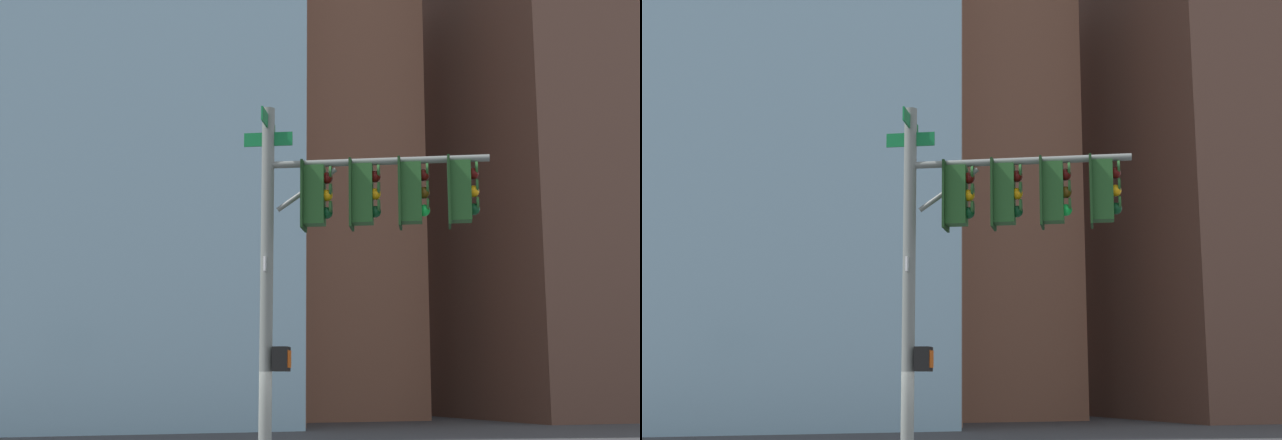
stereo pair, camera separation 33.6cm
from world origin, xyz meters
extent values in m
cylinder|color=slate|center=(0.22, 0.47, 3.50)|extent=(0.22, 0.22, 6.99)
cylinder|color=slate|center=(1.10, 2.11, 5.98)|extent=(1.87, 3.35, 0.12)
cylinder|color=slate|center=(0.54, 1.06, 5.53)|extent=(0.56, 0.95, 0.75)
cube|color=#0F6B33|center=(0.22, 0.47, 6.74)|extent=(1.01, 0.56, 0.24)
cube|color=#0F6B33|center=(0.22, 0.47, 6.44)|extent=(0.42, 0.76, 0.24)
cube|color=white|center=(0.22, 0.47, 4.26)|extent=(0.41, 0.24, 0.24)
cube|color=#1E4C1E|center=(0.60, 1.18, 5.42)|extent=(0.46, 0.46, 1.00)
cube|color=black|center=(0.52, 1.01, 5.42)|extent=(0.50, 0.29, 1.16)
sphere|color=#470A07|center=(0.70, 1.36, 5.72)|extent=(0.20, 0.20, 0.20)
cylinder|color=#1E4C1E|center=(0.73, 1.42, 5.81)|extent=(0.22, 0.14, 0.23)
sphere|color=#F29E0C|center=(0.70, 1.36, 5.42)|extent=(0.20, 0.20, 0.20)
cylinder|color=#1E4C1E|center=(0.73, 1.42, 5.51)|extent=(0.22, 0.14, 0.23)
sphere|color=#0A3819|center=(0.70, 1.36, 5.12)|extent=(0.20, 0.20, 0.20)
cylinder|color=#1E4C1E|center=(0.73, 1.42, 5.21)|extent=(0.22, 0.14, 0.23)
cube|color=#1E4C1E|center=(0.99, 1.90, 5.42)|extent=(0.46, 0.46, 1.00)
cube|color=black|center=(0.90, 1.73, 5.42)|extent=(0.50, 0.29, 1.16)
sphere|color=#470A07|center=(1.08, 2.08, 5.72)|extent=(0.20, 0.20, 0.20)
cylinder|color=#1E4C1E|center=(1.11, 2.14, 5.81)|extent=(0.22, 0.14, 0.23)
sphere|color=#F29E0C|center=(1.08, 2.08, 5.42)|extent=(0.20, 0.20, 0.20)
cylinder|color=#1E4C1E|center=(1.11, 2.14, 5.51)|extent=(0.22, 0.14, 0.23)
sphere|color=#0A3819|center=(1.08, 2.08, 5.12)|extent=(0.20, 0.20, 0.20)
cylinder|color=#1E4C1E|center=(1.11, 2.14, 5.21)|extent=(0.22, 0.14, 0.23)
cube|color=#1E4C1E|center=(1.37, 2.61, 5.42)|extent=(0.46, 0.46, 1.00)
cube|color=black|center=(1.28, 2.45, 5.42)|extent=(0.50, 0.29, 1.16)
sphere|color=#470A07|center=(1.47, 2.79, 5.72)|extent=(0.20, 0.20, 0.20)
cylinder|color=#1E4C1E|center=(1.50, 2.85, 5.81)|extent=(0.22, 0.14, 0.23)
sphere|color=#4C330A|center=(1.47, 2.79, 5.42)|extent=(0.20, 0.20, 0.20)
cylinder|color=#1E4C1E|center=(1.50, 2.85, 5.51)|extent=(0.22, 0.14, 0.23)
sphere|color=green|center=(1.47, 2.79, 5.12)|extent=(0.20, 0.20, 0.20)
cylinder|color=#1E4C1E|center=(1.50, 2.85, 5.21)|extent=(0.22, 0.14, 0.23)
cube|color=#1E4C1E|center=(1.75, 3.33, 5.42)|extent=(0.46, 0.46, 1.00)
cube|color=black|center=(1.66, 3.16, 5.42)|extent=(0.50, 0.29, 1.16)
sphere|color=#470A07|center=(1.85, 3.51, 5.72)|extent=(0.20, 0.20, 0.20)
cylinder|color=#1E4C1E|center=(1.88, 3.57, 5.81)|extent=(0.22, 0.14, 0.23)
sphere|color=#F29E0C|center=(1.85, 3.51, 5.42)|extent=(0.20, 0.20, 0.20)
cylinder|color=#1E4C1E|center=(1.88, 3.57, 5.51)|extent=(0.22, 0.14, 0.23)
sphere|color=#0A3819|center=(1.85, 3.51, 5.12)|extent=(0.20, 0.20, 0.20)
cylinder|color=#1E4C1E|center=(1.88, 3.57, 5.21)|extent=(0.22, 0.14, 0.23)
cube|color=black|center=(0.34, 0.69, 2.70)|extent=(0.44, 0.39, 0.40)
cube|color=#EA5914|center=(0.41, 0.81, 2.70)|extent=(0.23, 0.14, 0.28)
cube|color=#845B47|center=(-39.35, 4.84, 22.10)|extent=(19.35, 14.01, 44.20)
cube|color=brown|center=(-43.17, 13.64, 15.84)|extent=(16.42, 16.54, 31.67)
cube|color=brown|center=(-36.01, 34.94, 20.85)|extent=(16.91, 18.97, 41.71)
camera|label=1|loc=(14.11, -3.78, 2.33)|focal=48.97mm
camera|label=2|loc=(14.22, -3.46, 2.33)|focal=48.97mm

